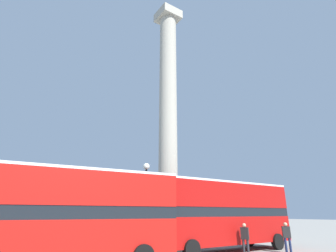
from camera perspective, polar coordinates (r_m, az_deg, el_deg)
name	(u,v)px	position (r m, az deg, el deg)	size (l,w,h in m)	color
ground_plane	(168,245)	(21.98, 0.00, -24.49)	(200.00, 200.00, 0.00)	gray
monument_column	(168,146)	(22.55, 0.00, -4.29)	(4.55, 4.55, 22.88)	#A39E8E
bus_a	(223,212)	(18.48, 11.94, -17.89)	(10.48, 2.76, 4.28)	#A80F0C
bus_b	(48,212)	(13.01, -24.64, -16.68)	(11.60, 3.60, 4.23)	#B7140F
equestrian_statue	(242,222)	(31.30, 15.75, -19.38)	(3.83, 2.77, 5.60)	#A39E8E
street_lamp	(146,197)	(18.52, -4.90, -15.19)	(0.45, 0.45, 5.67)	black
pedestrian_near_lamp	(245,237)	(17.35, 16.42, -22.14)	(0.36, 0.49, 1.74)	#28282D
pedestrian_by_plinth	(287,235)	(19.03, 24.43, -20.87)	(0.47, 0.45, 1.76)	#192347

